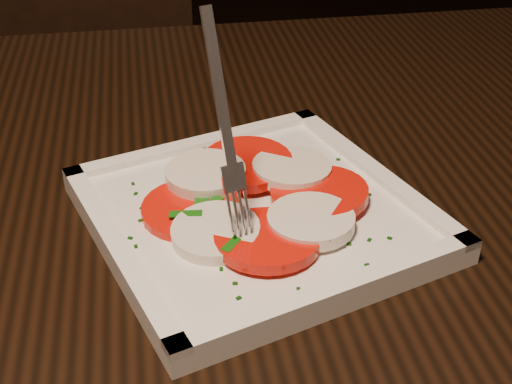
% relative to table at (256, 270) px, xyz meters
% --- Properties ---
extents(table, '(1.26, 0.89, 0.75)m').
position_rel_table_xyz_m(table, '(0.00, 0.00, 0.00)').
color(table, black).
rests_on(table, ground).
extents(chair, '(0.48, 0.48, 0.93)m').
position_rel_table_xyz_m(chair, '(-0.16, 0.66, -0.12)').
color(chair, black).
rests_on(chair, ground).
extents(plate, '(0.29, 0.29, 0.01)m').
position_rel_table_xyz_m(plate, '(-0.02, -0.06, 0.11)').
color(plate, white).
rests_on(plate, table).
extents(caprese_salad, '(0.19, 0.21, 0.02)m').
position_rel_table_xyz_m(caprese_salad, '(-0.02, -0.06, 0.12)').
color(caprese_salad, red).
rests_on(caprese_salad, plate).
extents(fork, '(0.03, 0.05, 0.15)m').
position_rel_table_xyz_m(fork, '(-0.05, -0.08, 0.21)').
color(fork, white).
rests_on(fork, caprese_salad).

